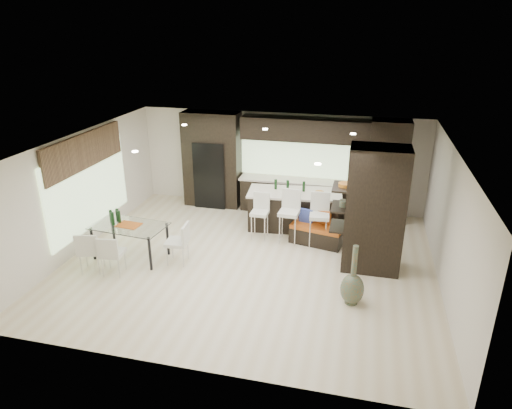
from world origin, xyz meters
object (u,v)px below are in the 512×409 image
(stool_right, at_px, (319,225))
(dining_table, at_px, (131,241))
(bench, at_px, (316,235))
(chair_far, at_px, (91,253))
(chair_near, at_px, (113,256))
(stool_mid, at_px, (289,222))
(floor_vase, at_px, (353,275))
(stool_left, at_px, (260,221))
(chair_end, at_px, (177,245))
(kitchen_island, at_px, (294,210))

(stool_right, xyz_separation_m, dining_table, (-4.06, -1.62, -0.12))
(bench, relative_size, chair_far, 1.43)
(chair_near, distance_m, chair_far, 0.51)
(stool_mid, bearing_deg, chair_near, -140.48)
(stool_right, relative_size, floor_vase, 0.85)
(stool_left, distance_m, chair_end, 2.21)
(stool_right, distance_m, chair_near, 4.71)
(stool_right, bearing_deg, chair_end, -156.03)
(kitchen_island, bearing_deg, stool_mid, -95.49)
(stool_left, height_order, chair_end, stool_left)
(stool_mid, height_order, chair_far, stool_mid)
(stool_right, height_order, dining_table, stool_right)
(stool_left, bearing_deg, stool_right, 0.68)
(chair_far, bearing_deg, floor_vase, -15.25)
(floor_vase, relative_size, chair_far, 1.40)
(stool_right, distance_m, chair_far, 5.15)
(kitchen_island, xyz_separation_m, stool_left, (-0.73, -0.81, -0.03))
(stool_mid, relative_size, chair_near, 1.24)
(chair_far, bearing_deg, chair_end, 9.31)
(dining_table, height_order, chair_near, chair_near)
(stool_left, xyz_separation_m, floor_vase, (2.34, -2.34, 0.15))
(chair_near, bearing_deg, floor_vase, -6.54)
(kitchen_island, relative_size, bench, 1.91)
(stool_right, relative_size, chair_far, 1.19)
(stool_mid, bearing_deg, chair_end, -139.80)
(stool_right, relative_size, bench, 0.83)
(chair_near, height_order, chair_far, chair_far)
(kitchen_island, bearing_deg, chair_end, -137.49)
(stool_right, xyz_separation_m, chair_far, (-4.57, -2.39, -0.08))
(chair_end, bearing_deg, bench, -65.20)
(stool_left, relative_size, chair_near, 1.10)
(kitchen_island, height_order, dining_table, kitchen_island)
(floor_vase, bearing_deg, kitchen_island, 117.14)
(floor_vase, height_order, chair_end, floor_vase)
(kitchen_island, height_order, floor_vase, floor_vase)
(stool_right, height_order, chair_end, stool_right)
(bench, xyz_separation_m, chair_end, (-2.88, -1.64, 0.19))
(dining_table, relative_size, chair_far, 1.88)
(stool_mid, distance_m, bench, 0.73)
(stool_right, bearing_deg, dining_table, -163.18)
(dining_table, bearing_deg, chair_far, -117.64)
(dining_table, bearing_deg, stool_mid, 31.55)
(chair_end, bearing_deg, stool_right, -65.94)
(floor_vase, distance_m, chair_end, 3.89)
(bench, height_order, chair_far, chair_far)
(kitchen_island, relative_size, chair_far, 2.72)
(stool_left, bearing_deg, stool_mid, -0.48)
(stool_mid, bearing_deg, stool_right, 4.24)
(kitchen_island, distance_m, stool_left, 1.09)
(stool_right, bearing_deg, chair_far, -157.29)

